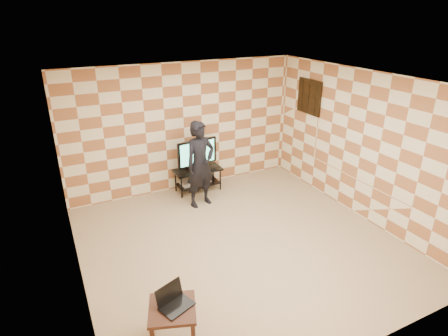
{
  "coord_description": "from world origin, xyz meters",
  "views": [
    {
      "loc": [
        -2.6,
        -4.65,
        3.63
      ],
      "look_at": [
        0.0,
        0.6,
        1.15
      ],
      "focal_mm": 30.0,
      "sensor_mm": 36.0,
      "label": 1
    }
  ],
  "objects_px": {
    "person": "(200,164)",
    "tv": "(197,153)",
    "tv_stand": "(198,175)",
    "side_table": "(172,314)"
  },
  "relations": [
    {
      "from": "tv",
      "to": "person",
      "type": "height_order",
      "value": "person"
    },
    {
      "from": "tv_stand",
      "to": "person",
      "type": "height_order",
      "value": "person"
    },
    {
      "from": "person",
      "to": "tv_stand",
      "type": "bearing_deg",
      "value": 61.62
    },
    {
      "from": "person",
      "to": "tv",
      "type": "bearing_deg",
      "value": 61.58
    },
    {
      "from": "tv_stand",
      "to": "person",
      "type": "distance_m",
      "value": 0.8
    },
    {
      "from": "tv_stand",
      "to": "person",
      "type": "relative_size",
      "value": 0.59
    },
    {
      "from": "tv",
      "to": "person",
      "type": "relative_size",
      "value": 0.52
    },
    {
      "from": "tv",
      "to": "person",
      "type": "distance_m",
      "value": 0.62
    },
    {
      "from": "side_table",
      "to": "tv_stand",
      "type": "bearing_deg",
      "value": 63.19
    },
    {
      "from": "tv_stand",
      "to": "tv",
      "type": "relative_size",
      "value": 1.13
    }
  ]
}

